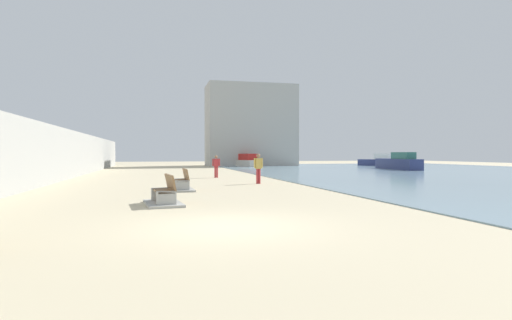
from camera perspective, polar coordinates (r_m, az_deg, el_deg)
The scene contains 11 objects.
ground_plane at distance 27.26m, azimuth -10.40°, elevation -2.61°, with size 120.00×120.00×0.00m, color #C6B793.
seawall at distance 27.82m, azimuth -26.03°, elevation 0.74°, with size 0.80×64.00×3.25m, color #9E9E99.
water_bay at distance 37.28m, azimuth 29.62°, elevation -1.74°, with size 36.00×68.00×0.04m, color #7A99A8.
bench_near at distance 13.73m, azimuth -12.66°, elevation -5.09°, with size 1.34×2.22×0.98m.
bench_far at distance 18.79m, azimuth -10.33°, elevation -3.47°, with size 1.19×2.15×0.98m.
person_walking at distance 28.38m, azimuth -5.56°, elevation -0.67°, with size 0.53×0.22×1.54m.
person_standing at distance 22.54m, azimuth 0.33°, elevation -0.87°, with size 0.53×0.22×1.66m.
boat_far_right at distance 53.24m, azimuth -1.71°, elevation -0.21°, with size 3.87×7.20×1.61m.
boat_nearest at distance 45.03m, azimuth 19.20°, elevation -0.35°, with size 2.15×7.65×1.77m.
boat_outer at distance 57.40m, azimuth 16.83°, elevation -0.15°, with size 4.06×5.70×1.64m.
harbor_building at distance 56.70m, azimuth -0.76°, elevation 4.79°, with size 12.00×6.00×11.03m, color #ADAAA3.
Camera 1 is at (-1.48, -9.17, 1.66)m, focal length 28.79 mm.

